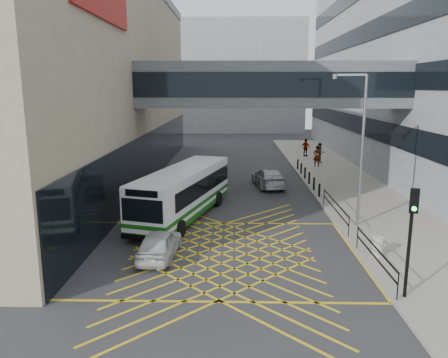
# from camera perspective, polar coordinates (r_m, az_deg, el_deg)

# --- Properties ---
(ground) EXTENTS (120.00, 120.00, 0.00)m
(ground) POSITION_cam_1_polar(r_m,az_deg,el_deg) (19.90, -0.25, -9.74)
(ground) COLOR #333335
(building_far) EXTENTS (28.00, 16.00, 18.00)m
(building_far) POSITION_cam_1_polar(r_m,az_deg,el_deg) (78.55, -0.59, 13.08)
(building_far) COLOR gray
(building_far) RESTS_ON ground
(skybridge) EXTENTS (20.00, 4.10, 3.00)m
(skybridge) POSITION_cam_1_polar(r_m,az_deg,el_deg) (30.60, 6.09, 12.12)
(skybridge) COLOR #51565B
(skybridge) RESTS_ON ground
(pavement) EXTENTS (6.00, 54.00, 0.16)m
(pavement) POSITION_cam_1_polar(r_m,az_deg,el_deg) (35.31, 15.16, -0.40)
(pavement) COLOR gray
(pavement) RESTS_ON ground
(box_junction) EXTENTS (12.00, 9.00, 0.01)m
(box_junction) POSITION_cam_1_polar(r_m,az_deg,el_deg) (19.90, -0.25, -9.73)
(box_junction) COLOR gold
(box_junction) RESTS_ON ground
(bus) EXTENTS (4.96, 10.33, 2.83)m
(bus) POSITION_cam_1_polar(r_m,az_deg,el_deg) (25.00, -5.24, -1.63)
(bus) COLOR white
(bus) RESTS_ON ground
(car_white) EXTENTS (1.91, 4.10, 1.27)m
(car_white) POSITION_cam_1_polar(r_m,az_deg,el_deg) (19.51, -8.42, -8.33)
(car_white) COLOR silver
(car_white) RESTS_ON ground
(car_dark) EXTENTS (3.09, 4.71, 1.37)m
(car_dark) POSITION_cam_1_polar(r_m,az_deg,el_deg) (30.46, -4.17, -0.76)
(car_dark) COLOR black
(car_dark) RESTS_ON ground
(car_silver) EXTENTS (2.61, 4.95, 1.47)m
(car_silver) POSITION_cam_1_polar(r_m,az_deg,el_deg) (32.92, 5.85, 0.25)
(car_silver) COLOR #9FA3A8
(car_silver) RESTS_ON ground
(traffic_light) EXTENTS (0.31, 0.47, 3.93)m
(traffic_light) POSITION_cam_1_polar(r_m,az_deg,el_deg) (16.01, 23.26, -5.86)
(traffic_light) COLOR black
(traffic_light) RESTS_ON pavement
(street_lamp) EXTENTS (1.74, 0.80, 7.85)m
(street_lamp) POSITION_cam_1_polar(r_m,az_deg,el_deg) (23.62, 17.21, 4.78)
(street_lamp) COLOR slate
(street_lamp) RESTS_ON pavement
(litter_bin) EXTENTS (0.49, 0.49, 0.85)m
(litter_bin) POSITION_cam_1_polar(r_m,az_deg,el_deg) (20.24, 19.40, -8.30)
(litter_bin) COLOR #ADA89E
(litter_bin) RESTS_ON pavement
(kerb_railings) EXTENTS (0.05, 12.54, 1.00)m
(kerb_railings) POSITION_cam_1_polar(r_m,az_deg,el_deg) (22.02, 16.17, -5.65)
(kerb_railings) COLOR black
(kerb_railings) RESTS_ON pavement
(bollards) EXTENTS (0.14, 10.14, 0.90)m
(bollards) POSITION_cam_1_polar(r_m,az_deg,el_deg) (34.64, 10.79, 0.47)
(bollards) COLOR black
(bollards) RESTS_ON pavement
(pedestrian_a) EXTENTS (0.80, 0.60, 1.93)m
(pedestrian_a) POSITION_cam_1_polar(r_m,az_deg,el_deg) (41.18, 12.03, 2.94)
(pedestrian_a) COLOR gray
(pedestrian_a) RESTS_ON pavement
(pedestrian_b) EXTENTS (0.97, 0.61, 1.91)m
(pedestrian_b) POSITION_cam_1_polar(r_m,az_deg,el_deg) (43.26, 12.43, 3.33)
(pedestrian_b) COLOR gray
(pedestrian_b) RESTS_ON pavement
(pedestrian_c) EXTENTS (1.17, 1.11, 1.85)m
(pedestrian_c) POSITION_cam_1_polar(r_m,az_deg,el_deg) (47.11, 10.63, 4.05)
(pedestrian_c) COLOR gray
(pedestrian_c) RESTS_ON pavement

